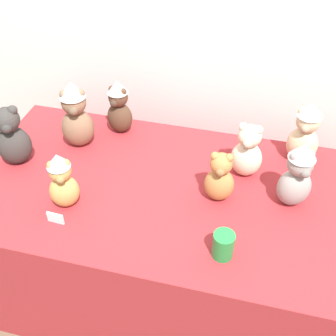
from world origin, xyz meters
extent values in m
plane|color=brown|center=(0.00, 0.00, 0.00)|extent=(10.00, 10.00, 0.00)
cube|color=white|center=(0.00, 0.96, 1.30)|extent=(7.00, 0.08, 2.60)
cube|color=maroon|center=(0.00, 0.25, 0.37)|extent=(1.75, 0.92, 0.75)
ellipsoid|color=#4C3323|center=(-0.34, 0.60, 0.83)|extent=(0.15, 0.13, 0.16)
sphere|color=#4C3323|center=(-0.34, 0.60, 0.94)|extent=(0.09, 0.09, 0.09)
sphere|color=#4C3323|center=(-0.36, 0.61, 0.98)|extent=(0.04, 0.04, 0.04)
sphere|color=#4C3323|center=(-0.31, 0.60, 0.98)|extent=(0.04, 0.04, 0.04)
sphere|color=#412E23|center=(-0.34, 0.57, 0.93)|extent=(0.04, 0.04, 0.04)
cone|color=silver|center=(-0.34, 0.60, 1.00)|extent=(0.10, 0.10, 0.06)
ellipsoid|color=#B27A42|center=(0.22, 0.25, 0.82)|extent=(0.13, 0.11, 0.15)
sphere|color=#B27A42|center=(0.22, 0.25, 0.94)|extent=(0.09, 0.09, 0.09)
sphere|color=#B27A42|center=(0.19, 0.25, 0.97)|extent=(0.03, 0.03, 0.03)
sphere|color=#B27A42|center=(0.25, 0.25, 0.97)|extent=(0.03, 0.03, 0.03)
sphere|color=olive|center=(0.22, 0.21, 0.93)|extent=(0.04, 0.04, 0.04)
ellipsoid|color=gray|center=(0.52, 0.30, 0.83)|extent=(0.18, 0.17, 0.17)
sphere|color=gray|center=(0.52, 0.30, 0.96)|extent=(0.10, 0.10, 0.10)
sphere|color=gray|center=(0.49, 0.28, 1.00)|extent=(0.04, 0.04, 0.04)
sphere|color=gray|center=(0.54, 0.31, 1.00)|extent=(0.04, 0.04, 0.04)
sphere|color=slate|center=(0.54, 0.26, 0.95)|extent=(0.04, 0.04, 0.04)
cone|color=silver|center=(0.52, 0.30, 1.02)|extent=(0.11, 0.11, 0.07)
ellipsoid|color=tan|center=(-0.39, 0.06, 0.82)|extent=(0.15, 0.14, 0.15)
sphere|color=tan|center=(-0.39, 0.06, 0.93)|extent=(0.09, 0.09, 0.09)
sphere|color=tan|center=(-0.41, 0.05, 0.97)|extent=(0.03, 0.03, 0.03)
sphere|color=tan|center=(-0.36, 0.07, 0.97)|extent=(0.03, 0.03, 0.03)
sphere|color=olive|center=(-0.37, 0.03, 0.92)|extent=(0.04, 0.04, 0.04)
cone|color=silver|center=(-0.39, 0.06, 0.98)|extent=(0.09, 0.09, 0.06)
ellipsoid|color=beige|center=(0.31, 0.43, 0.83)|extent=(0.15, 0.13, 0.17)
sphere|color=beige|center=(0.31, 0.43, 0.96)|extent=(0.10, 0.10, 0.10)
sphere|color=beige|center=(0.28, 0.43, 1.00)|extent=(0.04, 0.04, 0.04)
sphere|color=beige|center=(0.34, 0.43, 1.00)|extent=(0.04, 0.04, 0.04)
sphere|color=#ABA08A|center=(0.30, 0.39, 0.95)|extent=(0.04, 0.04, 0.04)
ellipsoid|color=#383533|center=(-0.72, 0.26, 0.84)|extent=(0.20, 0.19, 0.19)
sphere|color=#383533|center=(-0.72, 0.26, 0.98)|extent=(0.11, 0.11, 0.11)
sphere|color=#383533|center=(-0.69, 0.28, 1.02)|extent=(0.04, 0.04, 0.04)
sphere|color=#32302E|center=(-0.70, 0.22, 0.97)|extent=(0.05, 0.05, 0.05)
ellipsoid|color=#CCB78E|center=(0.54, 0.59, 0.83)|extent=(0.16, 0.15, 0.17)
sphere|color=#CCB78E|center=(0.54, 0.59, 0.96)|extent=(0.10, 0.10, 0.10)
sphere|color=#CCB78E|center=(0.51, 0.60, 1.00)|extent=(0.04, 0.04, 0.04)
sphere|color=#CCB78E|center=(0.58, 0.59, 1.00)|extent=(0.04, 0.04, 0.04)
sphere|color=#9D8E71|center=(0.53, 0.55, 0.95)|extent=(0.04, 0.04, 0.04)
cone|color=silver|center=(0.54, 0.59, 1.02)|extent=(0.11, 0.11, 0.07)
ellipsoid|color=#7F6047|center=(-0.49, 0.45, 0.84)|extent=(0.19, 0.18, 0.19)
sphere|color=#7F6047|center=(-0.49, 0.45, 0.98)|extent=(0.11, 0.11, 0.11)
sphere|color=#7F6047|center=(-0.53, 0.44, 1.03)|extent=(0.04, 0.04, 0.04)
sphere|color=#7F6047|center=(-0.46, 0.47, 1.03)|extent=(0.04, 0.04, 0.04)
sphere|color=brown|center=(-0.48, 0.41, 0.97)|extent=(0.05, 0.05, 0.05)
cone|color=silver|center=(-0.49, 0.45, 1.05)|extent=(0.12, 0.12, 0.07)
cylinder|color=#238C3D|center=(0.28, -0.04, 0.80)|extent=(0.08, 0.08, 0.11)
cube|color=white|center=(-0.39, -0.04, 0.77)|extent=(0.07, 0.01, 0.05)
camera|label=1|loc=(0.31, -1.01, 2.02)|focal=44.69mm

